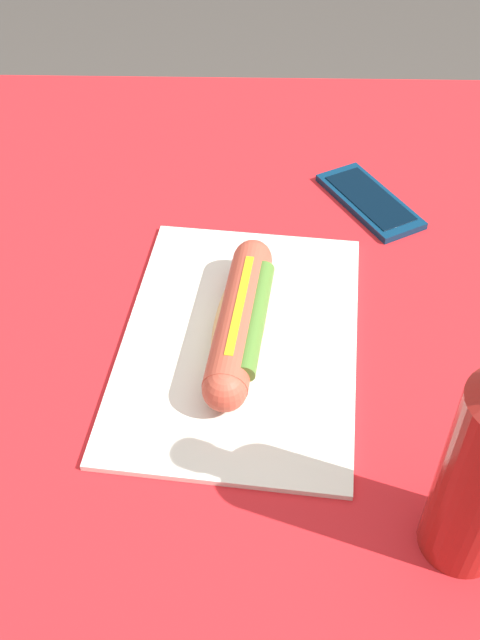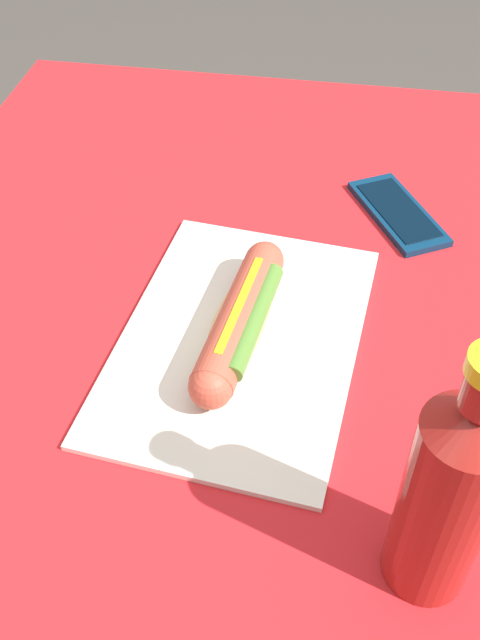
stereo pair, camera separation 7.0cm
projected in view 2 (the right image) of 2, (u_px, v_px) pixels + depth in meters
dining_table at (221, 431)px, 0.82m from camera, size 1.12×0.79×0.74m
paper_wrapper at (240, 340)px, 0.72m from camera, size 0.35×0.26×0.01m
hot_dog at (241, 320)px, 0.70m from camera, size 0.22×0.07×0.05m
cell_phone at (398, 213)px, 0.87m from camera, size 0.16×0.12×0.01m
soda_bottle at (449, 494)px, 0.48m from camera, size 0.06×0.06×0.23m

